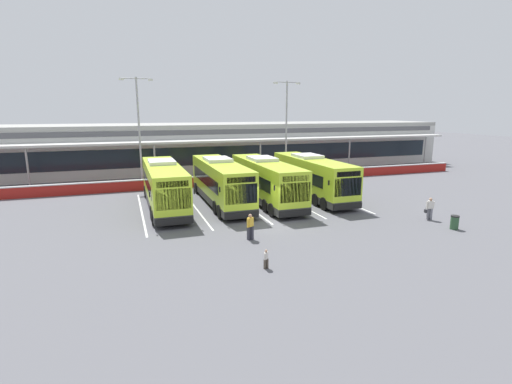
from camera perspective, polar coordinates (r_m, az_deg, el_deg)
The scene contains 18 objects.
ground_plane at distance 27.09m, azimuth 2.12°, elevation -4.56°, with size 200.00×200.00×0.00m, color #56565B.
terminal_building at distance 52.17m, azimuth -8.68°, elevation 6.72°, with size 70.00×13.00×6.00m.
red_barrier_wall at distance 40.47m, azimuth -5.33°, elevation 1.77°, with size 60.00×0.40×1.10m.
coach_bus_leftmost at distance 31.56m, azimuth -13.51°, elevation 0.83°, with size 2.99×12.16×3.78m.
coach_bus_left_centre at distance 32.37m, azimuth -5.26°, elevation 1.39°, with size 2.99×12.16×3.78m.
coach_bus_centre at distance 32.74m, azimuth 1.46°, elevation 1.56°, with size 2.99×12.16×3.78m.
coach_bus_right_centre at distance 35.03m, azimuth 8.25°, elevation 2.13°, with size 2.99×12.16×3.78m.
bay_stripe_far_west at distance 31.18m, azimuth -16.62°, elevation -2.84°, with size 0.14×13.00×0.01m, color silver.
bay_stripe_west at distance 31.60m, azimuth -9.00°, elevation -2.28°, with size 0.14×13.00×0.01m, color silver.
bay_stripe_mid_west at distance 32.56m, azimuth -1.71°, elevation -1.70°, with size 0.14×13.00×0.01m, color silver.
bay_stripe_centre at distance 34.02m, azimuth 5.06°, elevation -1.15°, with size 0.14×13.00×0.01m, color silver.
bay_stripe_mid_east at distance 35.91m, azimuth 11.19°, elevation -0.63°, with size 0.14×13.00×0.01m, color silver.
pedestrian_with_handbag at distance 30.25m, azimuth 24.39°, elevation -2.20°, with size 0.63×0.48×1.62m.
pedestrian_in_dark_coat at distance 23.37m, azimuth -0.85°, elevation -5.05°, with size 0.51×0.36×1.62m.
pedestrian_child at distance 19.33m, azimuth 1.50°, elevation -9.83°, with size 0.28×0.27×1.00m.
lamp_post_west at distance 41.59m, azimuth -17.00°, elevation 9.53°, with size 3.24×0.28×11.00m.
lamp_post_centre at distance 45.27m, azimuth 4.53°, elevation 10.18°, with size 3.24×0.28×11.00m.
litter_bin at distance 28.71m, azimuth 27.39°, elevation -4.02°, with size 0.54×0.54×0.93m.
Camera 1 is at (-9.45, -24.18, 7.75)m, focal length 26.94 mm.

